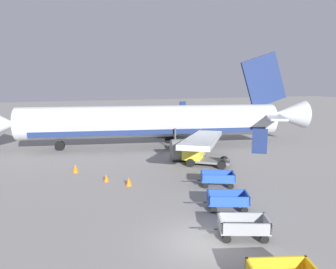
{
  "coord_description": "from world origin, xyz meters",
  "views": [
    {
      "loc": [
        -6.35,
        -13.5,
        8.07
      ],
      "look_at": [
        3.31,
        15.12,
        2.8
      ],
      "focal_mm": 34.14,
      "sensor_mm": 36.0,
      "label": 1
    }
  ],
  "objects_px": {
    "traffic_cone_by_carts": "(129,182)",
    "traffic_cone_mid_apron": "(106,178)",
    "airplane": "(160,122)",
    "baggage_cart_second_in_row": "(243,226)",
    "service_truck_beside_carts": "(198,154)",
    "traffic_cone_near_plane": "(75,168)",
    "baggage_cart_fourth_in_row": "(217,179)",
    "baggage_cart_third_in_row": "(227,200)"
  },
  "relations": [
    {
      "from": "traffic_cone_mid_apron",
      "to": "service_truck_beside_carts",
      "type": "bearing_deg",
      "value": 13.87
    },
    {
      "from": "baggage_cart_second_in_row",
      "to": "baggage_cart_fourth_in_row",
      "type": "bearing_deg",
      "value": 72.1
    },
    {
      "from": "baggage_cart_third_in_row",
      "to": "baggage_cart_fourth_in_row",
      "type": "height_order",
      "value": "same"
    },
    {
      "from": "airplane",
      "to": "baggage_cart_fourth_in_row",
      "type": "relative_size",
      "value": 10.52
    },
    {
      "from": "airplane",
      "to": "baggage_cart_second_in_row",
      "type": "relative_size",
      "value": 10.45
    },
    {
      "from": "traffic_cone_near_plane",
      "to": "traffic_cone_mid_apron",
      "type": "bearing_deg",
      "value": -57.04
    },
    {
      "from": "baggage_cart_fourth_in_row",
      "to": "service_truck_beside_carts",
      "type": "height_order",
      "value": "service_truck_beside_carts"
    },
    {
      "from": "baggage_cart_second_in_row",
      "to": "traffic_cone_mid_apron",
      "type": "relative_size",
      "value": 6.36
    },
    {
      "from": "baggage_cart_third_in_row",
      "to": "service_truck_beside_carts",
      "type": "xyz_separation_m",
      "value": [
        2.52,
        10.24,
        0.5
      ]
    },
    {
      "from": "baggage_cart_fourth_in_row",
      "to": "traffic_cone_by_carts",
      "type": "height_order",
      "value": "baggage_cart_fourth_in_row"
    },
    {
      "from": "baggage_cart_fourth_in_row",
      "to": "traffic_cone_near_plane",
      "type": "height_order",
      "value": "baggage_cart_fourth_in_row"
    },
    {
      "from": "service_truck_beside_carts",
      "to": "traffic_cone_by_carts",
      "type": "relative_size",
      "value": 7.32
    },
    {
      "from": "service_truck_beside_carts",
      "to": "baggage_cart_third_in_row",
      "type": "bearing_deg",
      "value": -103.81
    },
    {
      "from": "traffic_cone_by_carts",
      "to": "airplane",
      "type": "bearing_deg",
      "value": 63.08
    },
    {
      "from": "service_truck_beside_carts",
      "to": "traffic_cone_by_carts",
      "type": "bearing_deg",
      "value": -153.01
    },
    {
      "from": "service_truck_beside_carts",
      "to": "traffic_cone_mid_apron",
      "type": "xyz_separation_m",
      "value": [
        -8.93,
        -2.21,
        -0.82
      ]
    },
    {
      "from": "airplane",
      "to": "baggage_cart_second_in_row",
      "type": "height_order",
      "value": "airplane"
    },
    {
      "from": "baggage_cart_fourth_in_row",
      "to": "service_truck_beside_carts",
      "type": "distance_m",
      "value": 6.19
    },
    {
      "from": "baggage_cart_second_in_row",
      "to": "traffic_cone_by_carts",
      "type": "height_order",
      "value": "baggage_cart_second_in_row"
    },
    {
      "from": "baggage_cart_second_in_row",
      "to": "airplane",
      "type": "bearing_deg",
      "value": 83.67
    },
    {
      "from": "traffic_cone_mid_apron",
      "to": "baggage_cart_third_in_row",
      "type": "bearing_deg",
      "value": -51.4
    },
    {
      "from": "airplane",
      "to": "traffic_cone_near_plane",
      "type": "bearing_deg",
      "value": -142.97
    },
    {
      "from": "baggage_cart_second_in_row",
      "to": "traffic_cone_by_carts",
      "type": "distance_m",
      "value": 10.65
    },
    {
      "from": "airplane",
      "to": "service_truck_beside_carts",
      "type": "relative_size",
      "value": 8.04
    },
    {
      "from": "baggage_cart_second_in_row",
      "to": "baggage_cart_fourth_in_row",
      "type": "distance_m",
      "value": 8.0
    },
    {
      "from": "baggage_cart_third_in_row",
      "to": "traffic_cone_by_carts",
      "type": "xyz_separation_m",
      "value": [
        -4.92,
        6.45,
        -0.28
      ]
    },
    {
      "from": "traffic_cone_mid_apron",
      "to": "traffic_cone_by_carts",
      "type": "distance_m",
      "value": 2.18
    },
    {
      "from": "baggage_cart_third_in_row",
      "to": "baggage_cart_fourth_in_row",
      "type": "bearing_deg",
      "value": 70.81
    },
    {
      "from": "traffic_cone_near_plane",
      "to": "traffic_cone_by_carts",
      "type": "xyz_separation_m",
      "value": [
        3.7,
        -4.99,
        -0.04
      ]
    },
    {
      "from": "baggage_cart_third_in_row",
      "to": "traffic_cone_near_plane",
      "type": "xyz_separation_m",
      "value": [
        -8.62,
        11.44,
        -0.24
      ]
    },
    {
      "from": "baggage_cart_fourth_in_row",
      "to": "traffic_cone_mid_apron",
      "type": "distance_m",
      "value": 8.77
    },
    {
      "from": "traffic_cone_near_plane",
      "to": "traffic_cone_mid_apron",
      "type": "relative_size",
      "value": 1.27
    },
    {
      "from": "baggage_cart_third_in_row",
      "to": "traffic_cone_mid_apron",
      "type": "distance_m",
      "value": 10.29
    },
    {
      "from": "baggage_cart_second_in_row",
      "to": "service_truck_beside_carts",
      "type": "bearing_deg",
      "value": 75.55
    },
    {
      "from": "baggage_cart_fourth_in_row",
      "to": "traffic_cone_near_plane",
      "type": "xyz_separation_m",
      "value": [
        -10.07,
        7.28,
        -0.24
      ]
    },
    {
      "from": "baggage_cart_fourth_in_row",
      "to": "traffic_cone_by_carts",
      "type": "distance_m",
      "value": 6.77
    },
    {
      "from": "airplane",
      "to": "traffic_cone_mid_apron",
      "type": "relative_size",
      "value": 66.44
    },
    {
      "from": "traffic_cone_by_carts",
      "to": "traffic_cone_mid_apron",
      "type": "bearing_deg",
      "value": 133.39
    },
    {
      "from": "baggage_cart_second_in_row",
      "to": "baggage_cart_third_in_row",
      "type": "bearing_deg",
      "value": 73.69
    },
    {
      "from": "airplane",
      "to": "baggage_cart_third_in_row",
      "type": "relative_size",
      "value": 10.47
    },
    {
      "from": "baggage_cart_fourth_in_row",
      "to": "traffic_cone_by_carts",
      "type": "relative_size",
      "value": 5.59
    },
    {
      "from": "baggage_cart_third_in_row",
      "to": "traffic_cone_mid_apron",
      "type": "height_order",
      "value": "baggage_cart_third_in_row"
    }
  ]
}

